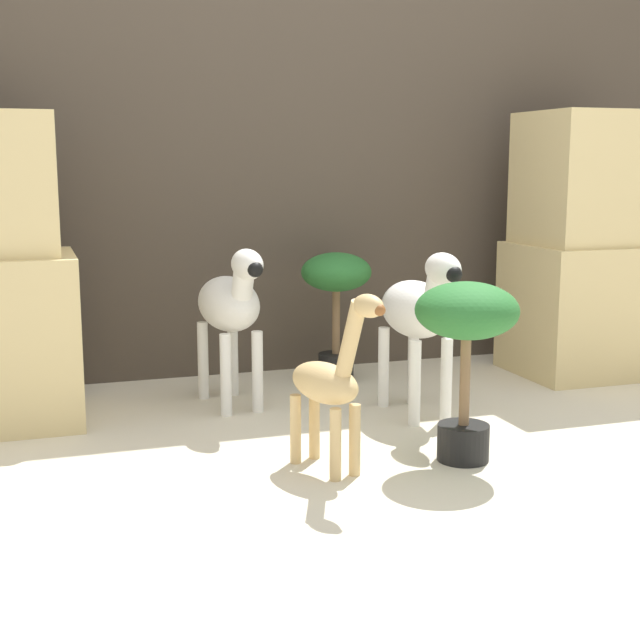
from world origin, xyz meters
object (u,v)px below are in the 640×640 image
(zebra_left, at_px, (231,305))
(giraffe_figurine, at_px, (330,382))
(potted_palm_front, at_px, (466,331))
(zebra_right, at_px, (419,311))
(potted_palm_back, at_px, (336,288))

(zebra_left, distance_m, giraffe_figurine, 0.81)
(zebra_left, height_order, potted_palm_front, zebra_left)
(zebra_right, height_order, potted_palm_back, zebra_right)
(zebra_right, distance_m, potted_palm_front, 0.50)
(giraffe_figurine, height_order, potted_palm_back, giraffe_figurine)
(giraffe_figurine, bearing_deg, zebra_left, 98.32)
(potted_palm_front, distance_m, potted_palm_back, 1.09)
(zebra_left, bearing_deg, potted_palm_back, 26.87)
(giraffe_figurine, distance_m, potted_palm_front, 0.45)
(zebra_right, distance_m, giraffe_figurine, 0.69)
(zebra_right, bearing_deg, giraffe_figurine, -137.07)
(zebra_left, bearing_deg, potted_palm_front, -56.85)
(zebra_right, height_order, zebra_left, same)
(zebra_left, distance_m, potted_palm_front, 0.99)
(potted_palm_back, bearing_deg, zebra_right, -79.96)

